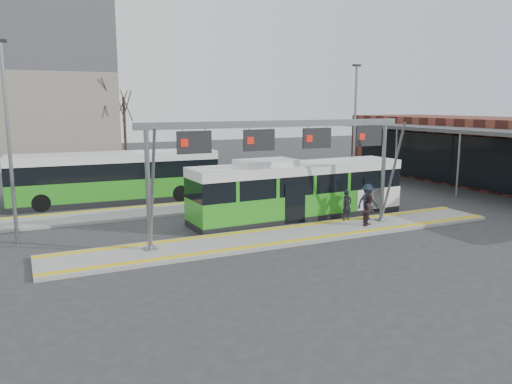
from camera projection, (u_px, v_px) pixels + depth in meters
ground at (291, 237)px, 23.14m from camera, size 120.00×120.00×0.00m
platform_main at (291, 235)px, 23.12m from camera, size 22.00×3.00×0.15m
platform_second at (161, 210)px, 28.53m from camera, size 20.00×3.00×0.15m
tactile_main at (291, 233)px, 23.11m from camera, size 22.00×2.65×0.02m
tactile_second at (156, 205)px, 29.54m from camera, size 20.00×0.35×0.02m
gantry at (283, 144)px, 22.46m from camera, size 13.00×1.68×5.20m
hero_bus at (298, 191)px, 26.55m from camera, size 12.03×2.95×3.28m
bg_bus_green at (116, 178)px, 30.90m from camera, size 12.56×3.22×3.11m
passenger_a at (347, 205)px, 25.60m from camera, size 0.61×0.44×1.59m
passenger_b at (369, 210)px, 24.54m from camera, size 0.95×0.89×1.55m
passenger_c at (368, 202)px, 25.78m from camera, size 1.24×0.75×1.86m
tree_left at (106, 98)px, 47.75m from camera, size 1.40×1.40×8.77m
tree_mid at (124, 106)px, 50.28m from camera, size 1.40×1.40×7.67m
lamp_west at (9, 139)px, 21.18m from camera, size 0.50×0.25×8.70m
lamp_east at (355, 130)px, 30.97m from camera, size 0.50×0.25×8.44m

